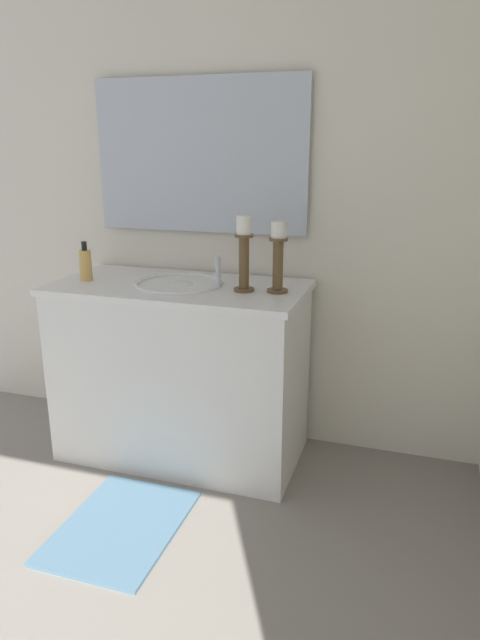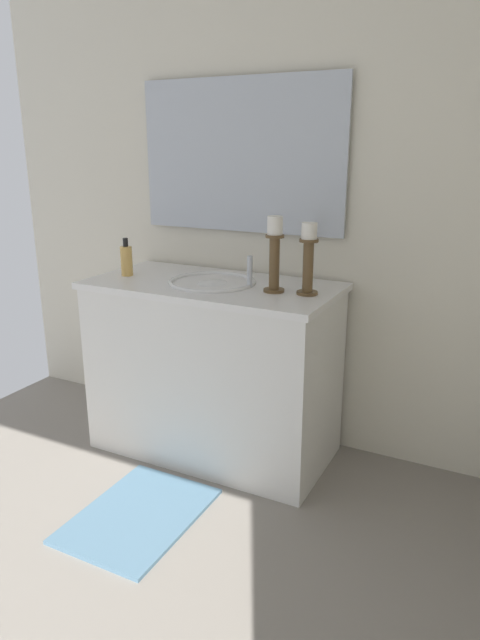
% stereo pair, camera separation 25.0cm
% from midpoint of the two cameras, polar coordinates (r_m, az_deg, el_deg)
% --- Properties ---
extents(floor, '(2.70, 2.81, 0.02)m').
position_cam_midpoint_polar(floor, '(2.22, -21.12, -25.15)').
color(floor, gray).
rests_on(floor, ground).
extents(wall_left, '(0.04, 2.81, 2.45)m').
position_cam_midpoint_polar(wall_left, '(2.82, -6.44, 12.59)').
color(wall_left, silver).
rests_on(wall_left, ground).
extents(vanity_cabinet, '(0.58, 1.15, 0.84)m').
position_cam_midpoint_polar(vanity_cabinet, '(2.72, -8.53, -5.15)').
color(vanity_cabinet, white).
rests_on(vanity_cabinet, ground).
extents(sink_basin, '(0.40, 0.40, 0.24)m').
position_cam_midpoint_polar(sink_basin, '(2.60, -8.88, 2.66)').
color(sink_basin, white).
rests_on(sink_basin, vanity_cabinet).
extents(mirror, '(0.02, 1.04, 0.70)m').
position_cam_midpoint_polar(mirror, '(2.77, -6.80, 15.94)').
color(mirror, silver).
extents(candle_holder_tall, '(0.09, 0.09, 0.30)m').
position_cam_midpoint_polar(candle_holder_tall, '(2.39, 0.84, 6.41)').
color(candle_holder_tall, brown).
rests_on(candle_holder_tall, vanity_cabinet).
extents(candle_holder_short, '(0.09, 0.09, 0.32)m').
position_cam_midpoint_polar(candle_holder_short, '(2.41, -2.58, 6.79)').
color(candle_holder_short, brown).
rests_on(candle_holder_short, vanity_cabinet).
extents(soap_bottle, '(0.06, 0.06, 0.18)m').
position_cam_midpoint_polar(soap_bottle, '(2.76, -17.74, 5.28)').
color(soap_bottle, '#E5B259').
rests_on(soap_bottle, vanity_cabinet).
extents(bath_mat, '(0.60, 0.44, 0.02)m').
position_cam_midpoint_polar(bath_mat, '(2.45, -14.89, -19.43)').
color(bath_mat, slate).
rests_on(bath_mat, ground).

